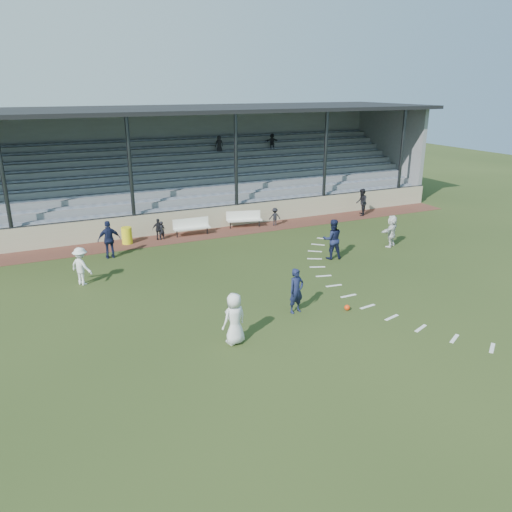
% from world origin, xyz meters
% --- Properties ---
extents(ground, '(90.00, 90.00, 0.00)m').
position_xyz_m(ground, '(0.00, 0.00, 0.00)').
color(ground, '#2A3917').
rests_on(ground, ground).
extents(cinder_track, '(34.00, 2.00, 0.02)m').
position_xyz_m(cinder_track, '(0.00, 10.50, 0.01)').
color(cinder_track, '#522A20').
rests_on(cinder_track, ground).
extents(retaining_wall, '(34.00, 0.18, 1.20)m').
position_xyz_m(retaining_wall, '(0.00, 11.55, 0.60)').
color(retaining_wall, '#B2A989').
rests_on(retaining_wall, ground).
extents(bench_left, '(2.02, 0.54, 0.95)m').
position_xyz_m(bench_left, '(-0.15, 10.59, 0.58)').
color(bench_left, white).
rests_on(bench_left, cinder_track).
extents(bench_right, '(2.04, 0.91, 0.95)m').
position_xyz_m(bench_right, '(3.14, 10.90, 0.58)').
color(bench_right, white).
rests_on(bench_right, cinder_track).
extents(trash_bin, '(0.54, 0.54, 0.87)m').
position_xyz_m(trash_bin, '(-3.66, 10.57, 0.45)').
color(trash_bin, yellow).
rests_on(trash_bin, cinder_track).
extents(football, '(0.21, 0.21, 0.21)m').
position_xyz_m(football, '(2.04, -1.06, 0.10)').
color(football, '#EC3B0D').
rests_on(football, ground).
extents(player_white_lead, '(0.95, 0.74, 1.71)m').
position_xyz_m(player_white_lead, '(-2.65, -1.58, 0.85)').
color(player_white_lead, white).
rests_on(player_white_lead, ground).
extents(player_navy_lead, '(0.67, 0.50, 1.67)m').
position_xyz_m(player_navy_lead, '(0.26, -0.39, 0.84)').
color(player_navy_lead, '#151B3B').
rests_on(player_navy_lead, ground).
extents(player_navy_mid, '(1.09, 0.95, 1.93)m').
position_xyz_m(player_navy_mid, '(4.73, 4.10, 0.96)').
color(player_navy_mid, '#151B3B').
rests_on(player_navy_mid, ground).
extents(player_white_wing, '(1.10, 1.19, 1.60)m').
position_xyz_m(player_white_wing, '(-6.46, 5.69, 0.80)').
color(player_white_wing, white).
rests_on(player_white_wing, ground).
extents(player_navy_wing, '(1.07, 0.45, 1.83)m').
position_xyz_m(player_navy_wing, '(-4.83, 8.65, 0.91)').
color(player_navy_wing, '#151B3B').
rests_on(player_navy_wing, ground).
extents(player_white_back, '(1.57, 1.14, 1.63)m').
position_xyz_m(player_white_back, '(8.53, 4.44, 0.82)').
color(player_white_back, white).
rests_on(player_white_back, ground).
extents(official, '(1.00, 1.04, 1.70)m').
position_xyz_m(official, '(11.00, 10.34, 0.87)').
color(official, black).
rests_on(official, cinder_track).
extents(sub_left_near, '(0.40, 0.29, 1.01)m').
position_xyz_m(sub_left_near, '(-1.84, 10.51, 0.52)').
color(sub_left_near, black).
rests_on(sub_left_near, cinder_track).
extents(sub_left_far, '(0.72, 0.43, 1.15)m').
position_xyz_m(sub_left_far, '(-1.98, 10.55, 0.59)').
color(sub_left_far, black).
rests_on(sub_left_far, cinder_track).
extents(sub_right, '(0.76, 0.55, 1.05)m').
position_xyz_m(sub_right, '(4.94, 10.50, 0.55)').
color(sub_right, black).
rests_on(sub_right, cinder_track).
extents(grandstand, '(34.60, 9.00, 6.61)m').
position_xyz_m(grandstand, '(0.00, 16.26, 2.20)').
color(grandstand, gray).
rests_on(grandstand, ground).
extents(penalty_arc, '(3.89, 14.63, 0.01)m').
position_xyz_m(penalty_arc, '(4.12, 0.00, 0.01)').
color(penalty_arc, silver).
rests_on(penalty_arc, ground).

